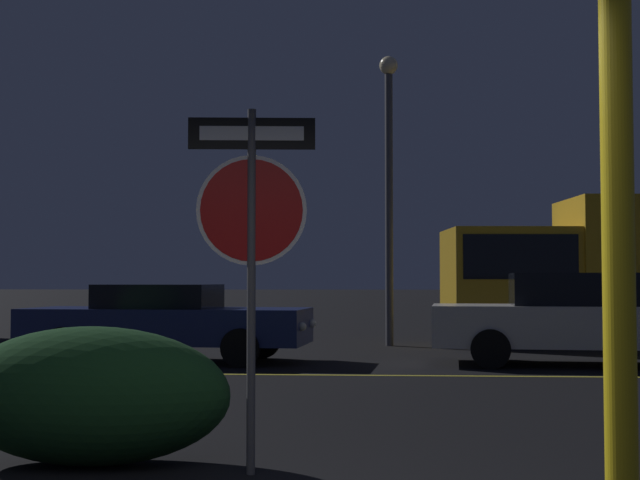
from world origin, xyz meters
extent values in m
cube|color=gold|center=(0.00, 8.74, 0.00)|extent=(42.57, 0.12, 0.01)
cylinder|color=#4C4C51|center=(-0.40, 2.31, 1.26)|extent=(0.06, 0.06, 2.52)
cylinder|color=white|center=(-0.40, 2.31, 1.82)|extent=(0.77, 0.08, 0.77)
cylinder|color=#B71414|center=(-0.40, 2.31, 1.82)|extent=(0.71, 0.08, 0.71)
cube|color=black|center=(-0.40, 2.31, 2.35)|extent=(0.88, 0.10, 0.22)
cube|color=white|center=(-0.40, 2.31, 2.35)|extent=(0.73, 0.10, 0.10)
cylinder|color=yellow|center=(1.46, -0.07, 1.64)|extent=(0.13, 0.13, 3.28)
ellipsoid|color=#19421E|center=(-1.60, 2.53, 0.50)|extent=(2.03, 1.00, 1.00)
cube|color=navy|center=(-3.00, 10.67, 0.59)|extent=(4.73, 2.02, 0.58)
cube|color=black|center=(-3.14, 10.68, 1.07)|extent=(1.95, 1.57, 0.39)
cylinder|color=black|center=(-1.51, 11.35, 0.30)|extent=(0.61, 0.25, 0.60)
cylinder|color=black|center=(-1.64, 9.76, 0.30)|extent=(0.61, 0.25, 0.60)
cylinder|color=black|center=(-4.37, 11.57, 0.30)|extent=(0.61, 0.25, 0.60)
cylinder|color=black|center=(-4.49, 9.98, 0.30)|extent=(0.61, 0.25, 0.60)
sphere|color=#F4EFCC|center=(-0.63, 11.00, 0.62)|extent=(0.14, 0.14, 0.14)
sphere|color=#F4EFCC|center=(-0.71, 9.97, 0.62)|extent=(0.14, 0.14, 0.14)
cube|color=silver|center=(3.65, 10.48, 0.62)|extent=(4.74, 2.11, 0.64)
cube|color=black|center=(3.51, 10.49, 1.19)|extent=(1.96, 1.63, 0.51)
cylinder|color=black|center=(2.29, 11.42, 0.30)|extent=(0.61, 0.25, 0.60)
cylinder|color=black|center=(2.15, 9.77, 0.30)|extent=(0.61, 0.25, 0.60)
cube|color=gold|center=(3.15, 14.84, 1.40)|extent=(2.67, 2.41, 1.99)
cube|color=black|center=(3.15, 14.84, 1.80)|extent=(2.43, 2.44, 0.88)
cylinder|color=black|center=(3.31, 13.71, 0.42)|extent=(0.86, 0.35, 0.84)
cylinder|color=black|center=(3.13, 15.98, 0.42)|extent=(0.86, 0.35, 0.84)
cylinder|color=#4C4C51|center=(0.69, 14.47, 2.79)|extent=(0.16, 0.16, 5.59)
sphere|color=#F9E5B2|center=(0.69, 14.47, 5.78)|extent=(0.39, 0.39, 0.39)
camera|label=1|loc=(0.48, -3.81, 1.33)|focal=50.00mm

